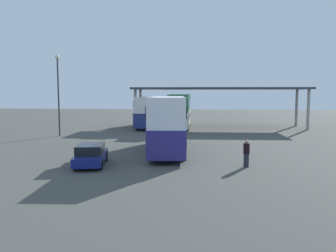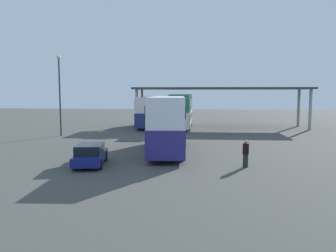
{
  "view_description": "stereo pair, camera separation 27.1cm",
  "coord_description": "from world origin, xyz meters",
  "px_view_note": "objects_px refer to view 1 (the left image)",
  "views": [
    {
      "loc": [
        2.51,
        -21.61,
        4.52
      ],
      "look_at": [
        0.06,
        3.51,
        2.0
      ],
      "focal_mm": 35.47,
      "sensor_mm": 36.0,
      "label": 1
    },
    {
      "loc": [
        2.78,
        -21.58,
        4.52
      ],
      "look_at": [
        0.06,
        3.51,
        2.0
      ],
      "focal_mm": 35.47,
      "sensor_mm": 36.0,
      "label": 2
    }
  ],
  "objects_px": {
    "double_decker_main": "(168,122)",
    "parked_hatchback": "(91,155)",
    "double_decker_near_canopy": "(151,110)",
    "double_decker_mid_row": "(180,110)",
    "lamppost_tall": "(58,86)",
    "pedestrian_waiting": "(246,153)"
  },
  "relations": [
    {
      "from": "lamppost_tall",
      "to": "parked_hatchback",
      "type": "bearing_deg",
      "value": -59.54
    },
    {
      "from": "lamppost_tall",
      "to": "pedestrian_waiting",
      "type": "relative_size",
      "value": 4.96
    },
    {
      "from": "pedestrian_waiting",
      "to": "lamppost_tall",
      "type": "bearing_deg",
      "value": 9.34
    },
    {
      "from": "double_decker_near_canopy",
      "to": "double_decker_mid_row",
      "type": "xyz_separation_m",
      "value": [
        3.98,
        -1.05,
        0.16
      ]
    },
    {
      "from": "double_decker_near_canopy",
      "to": "pedestrian_waiting",
      "type": "xyz_separation_m",
      "value": [
        9.41,
        -23.26,
        -1.37
      ]
    },
    {
      "from": "double_decker_main",
      "to": "double_decker_mid_row",
      "type": "bearing_deg",
      "value": -3.75
    },
    {
      "from": "double_decker_near_canopy",
      "to": "double_decker_mid_row",
      "type": "bearing_deg",
      "value": -104.39
    },
    {
      "from": "double_decker_main",
      "to": "pedestrian_waiting",
      "type": "height_order",
      "value": "double_decker_main"
    },
    {
      "from": "double_decker_near_canopy",
      "to": "lamppost_tall",
      "type": "xyz_separation_m",
      "value": [
        -8.15,
        -10.23,
        3.03
      ]
    },
    {
      "from": "double_decker_near_canopy",
      "to": "lamppost_tall",
      "type": "distance_m",
      "value": 13.42
    },
    {
      "from": "double_decker_main",
      "to": "double_decker_near_canopy",
      "type": "xyz_separation_m",
      "value": [
        -4.13,
        18.47,
        -0.11
      ]
    },
    {
      "from": "double_decker_mid_row",
      "to": "pedestrian_waiting",
      "type": "xyz_separation_m",
      "value": [
        5.43,
        -22.21,
        -1.53
      ]
    },
    {
      "from": "double_decker_mid_row",
      "to": "lamppost_tall",
      "type": "bearing_deg",
      "value": 126.76
    },
    {
      "from": "double_decker_main",
      "to": "pedestrian_waiting",
      "type": "relative_size",
      "value": 6.18
    },
    {
      "from": "double_decker_near_canopy",
      "to": "lamppost_tall",
      "type": "height_order",
      "value": "lamppost_tall"
    },
    {
      "from": "double_decker_near_canopy",
      "to": "pedestrian_waiting",
      "type": "height_order",
      "value": "double_decker_near_canopy"
    },
    {
      "from": "double_decker_main",
      "to": "double_decker_mid_row",
      "type": "height_order",
      "value": "double_decker_mid_row"
    },
    {
      "from": "double_decker_near_canopy",
      "to": "double_decker_mid_row",
      "type": "height_order",
      "value": "double_decker_mid_row"
    },
    {
      "from": "pedestrian_waiting",
      "to": "parked_hatchback",
      "type": "bearing_deg",
      "value": 48.74
    },
    {
      "from": "parked_hatchback",
      "to": "pedestrian_waiting",
      "type": "bearing_deg",
      "value": -96.91
    },
    {
      "from": "double_decker_near_canopy",
      "to": "lamppost_tall",
      "type": "bearing_deg",
      "value": 141.86
    },
    {
      "from": "double_decker_main",
      "to": "parked_hatchback",
      "type": "distance_m",
      "value": 7.02
    }
  ]
}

